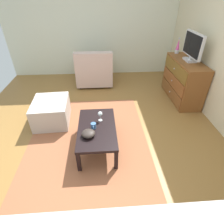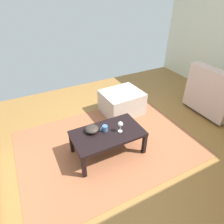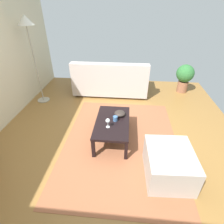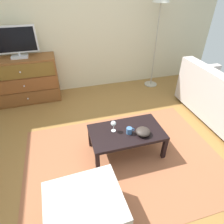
{
  "view_description": "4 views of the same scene",
  "coord_description": "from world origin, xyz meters",
  "px_view_note": "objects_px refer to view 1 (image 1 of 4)",
  "views": [
    {
      "loc": [
        2.34,
        0.03,
        2.05
      ],
      "look_at": [
        0.32,
        0.18,
        0.66
      ],
      "focal_mm": 28.94,
      "sensor_mm": 36.0,
      "label": 1
    },
    {
      "loc": [
        1.16,
        1.8,
        2.08
      ],
      "look_at": [
        0.25,
        0.04,
        0.75
      ],
      "focal_mm": 31.27,
      "sensor_mm": 36.0,
      "label": 2
    },
    {
      "loc": [
        -2.12,
        -0.27,
        2.07
      ],
      "look_at": [
        0.17,
        -0.05,
        0.61
      ],
      "focal_mm": 28.39,
      "sensor_mm": 36.0,
      "label": 3
    },
    {
      "loc": [
        -0.44,
        -1.84,
        2.04
      ],
      "look_at": [
        0.08,
        -0.01,
        0.69
      ],
      "focal_mm": 30.83,
      "sensor_mm": 36.0,
      "label": 4
    }
  ],
  "objects_px": {
    "tv": "(193,46)",
    "lava_lamp": "(178,47)",
    "bowl_decorative": "(88,133)",
    "ottoman": "(52,112)",
    "dresser": "(183,80)",
    "armchair": "(94,70)",
    "wine_glass": "(100,114)",
    "mug": "(93,126)",
    "coffee_table": "(97,129)"
  },
  "relations": [
    {
      "from": "lava_lamp",
      "to": "ottoman",
      "type": "relative_size",
      "value": 0.47
    },
    {
      "from": "armchair",
      "to": "ottoman",
      "type": "height_order",
      "value": "armchair"
    },
    {
      "from": "bowl_decorative",
      "to": "coffee_table",
      "type": "bearing_deg",
      "value": 148.18
    },
    {
      "from": "armchair",
      "to": "lava_lamp",
      "type": "bearing_deg",
      "value": 78.49
    },
    {
      "from": "mug",
      "to": "armchair",
      "type": "height_order",
      "value": "armchair"
    },
    {
      "from": "wine_glass",
      "to": "coffee_table",
      "type": "bearing_deg",
      "value": -18.82
    },
    {
      "from": "dresser",
      "to": "mug",
      "type": "height_order",
      "value": "dresser"
    },
    {
      "from": "tv",
      "to": "lava_lamp",
      "type": "bearing_deg",
      "value": -172.62
    },
    {
      "from": "wine_glass",
      "to": "bowl_decorative",
      "type": "height_order",
      "value": "wine_glass"
    },
    {
      "from": "coffee_table",
      "to": "ottoman",
      "type": "relative_size",
      "value": 1.38
    },
    {
      "from": "dresser",
      "to": "tv",
      "type": "bearing_deg",
      "value": 52.83
    },
    {
      "from": "tv",
      "to": "ottoman",
      "type": "distance_m",
      "value": 2.93
    },
    {
      "from": "dresser",
      "to": "lava_lamp",
      "type": "xyz_separation_m",
      "value": [
        -0.5,
        -0.04,
        0.57
      ]
    },
    {
      "from": "coffee_table",
      "to": "bowl_decorative",
      "type": "distance_m",
      "value": 0.23
    },
    {
      "from": "armchair",
      "to": "dresser",
      "type": "bearing_deg",
      "value": 65.2
    },
    {
      "from": "lava_lamp",
      "to": "armchair",
      "type": "relative_size",
      "value": 0.38
    },
    {
      "from": "dresser",
      "to": "ottoman",
      "type": "distance_m",
      "value": 2.77
    },
    {
      "from": "wine_glass",
      "to": "tv",
      "type": "bearing_deg",
      "value": 123.54
    },
    {
      "from": "coffee_table",
      "to": "dresser",
      "type": "bearing_deg",
      "value": 126.88
    },
    {
      "from": "coffee_table",
      "to": "wine_glass",
      "type": "distance_m",
      "value": 0.24
    },
    {
      "from": "bowl_decorative",
      "to": "ottoman",
      "type": "distance_m",
      "value": 1.15
    },
    {
      "from": "tv",
      "to": "wine_glass",
      "type": "bearing_deg",
      "value": -56.46
    },
    {
      "from": "dresser",
      "to": "ottoman",
      "type": "bearing_deg",
      "value": -75.55
    },
    {
      "from": "tv",
      "to": "ottoman",
      "type": "height_order",
      "value": "tv"
    },
    {
      "from": "tv",
      "to": "coffee_table",
      "type": "xyz_separation_m",
      "value": [
        1.37,
        -1.87,
        -0.81
      ]
    },
    {
      "from": "bowl_decorative",
      "to": "ottoman",
      "type": "height_order",
      "value": "bowl_decorative"
    },
    {
      "from": "bowl_decorative",
      "to": "armchair",
      "type": "xyz_separation_m",
      "value": [
        -2.45,
        0.05,
        -0.05
      ]
    },
    {
      "from": "bowl_decorative",
      "to": "wine_glass",
      "type": "bearing_deg",
      "value": 154.0
    },
    {
      "from": "lava_lamp",
      "to": "wine_glass",
      "type": "height_order",
      "value": "lava_lamp"
    },
    {
      "from": "coffee_table",
      "to": "ottoman",
      "type": "xyz_separation_m",
      "value": [
        -0.7,
        -0.82,
        -0.11
      ]
    },
    {
      "from": "tv",
      "to": "coffee_table",
      "type": "bearing_deg",
      "value": -53.83
    },
    {
      "from": "mug",
      "to": "armchair",
      "type": "xyz_separation_m",
      "value": [
        -2.29,
        -0.01,
        -0.05
      ]
    },
    {
      "from": "mug",
      "to": "bowl_decorative",
      "type": "height_order",
      "value": "same"
    },
    {
      "from": "dresser",
      "to": "armchair",
      "type": "height_order",
      "value": "armchair"
    },
    {
      "from": "lava_lamp",
      "to": "armchair",
      "type": "distance_m",
      "value": 2.01
    },
    {
      "from": "dresser",
      "to": "coffee_table",
      "type": "xyz_separation_m",
      "value": [
        1.39,
        -1.85,
        -0.1
      ]
    },
    {
      "from": "ottoman",
      "to": "armchair",
      "type": "bearing_deg",
      "value": 153.96
    },
    {
      "from": "mug",
      "to": "dresser",
      "type": "bearing_deg",
      "value": 126.59
    },
    {
      "from": "dresser",
      "to": "tv",
      "type": "xyz_separation_m",
      "value": [
        0.02,
        0.02,
        0.71
      ]
    },
    {
      "from": "dresser",
      "to": "bowl_decorative",
      "type": "distance_m",
      "value": 2.51
    },
    {
      "from": "tv",
      "to": "mug",
      "type": "distance_m",
      "value": 2.48
    },
    {
      "from": "tv",
      "to": "lava_lamp",
      "type": "xyz_separation_m",
      "value": [
        -0.52,
        -0.07,
        -0.13
      ]
    },
    {
      "from": "lava_lamp",
      "to": "bowl_decorative",
      "type": "relative_size",
      "value": 1.76
    },
    {
      "from": "mug",
      "to": "bowl_decorative",
      "type": "relative_size",
      "value": 0.61
    },
    {
      "from": "lava_lamp",
      "to": "wine_glass",
      "type": "xyz_separation_m",
      "value": [
        1.72,
        -1.75,
        -0.52
      ]
    },
    {
      "from": "lava_lamp",
      "to": "bowl_decorative",
      "type": "height_order",
      "value": "lava_lamp"
    },
    {
      "from": "dresser",
      "to": "coffee_table",
      "type": "distance_m",
      "value": 2.31
    },
    {
      "from": "armchair",
      "to": "ottoman",
      "type": "bearing_deg",
      "value": -26.04
    },
    {
      "from": "wine_glass",
      "to": "armchair",
      "type": "height_order",
      "value": "armchair"
    },
    {
      "from": "coffee_table",
      "to": "armchair",
      "type": "xyz_separation_m",
      "value": [
        -2.27,
        -0.06,
        0.04
      ]
    }
  ]
}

